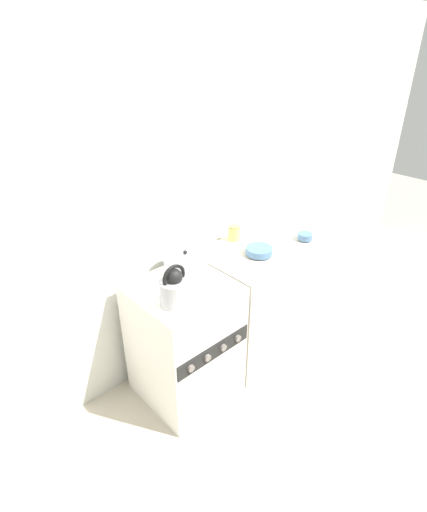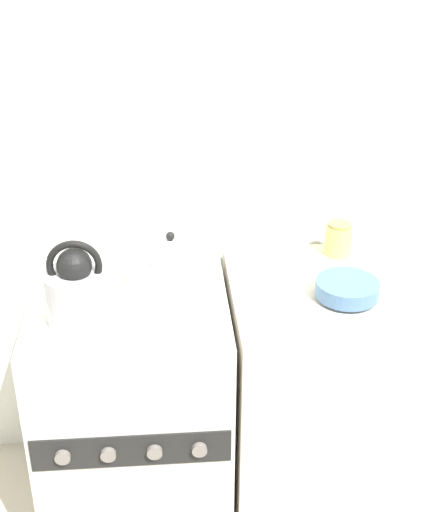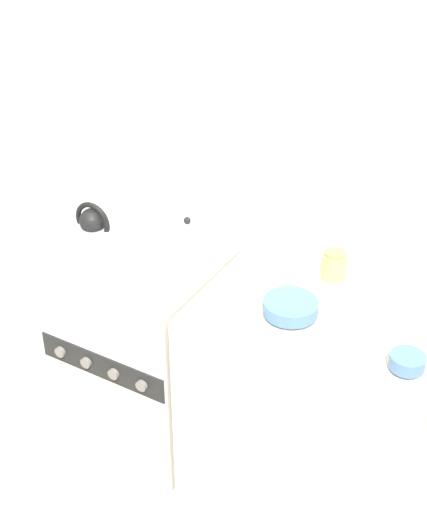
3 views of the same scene
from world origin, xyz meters
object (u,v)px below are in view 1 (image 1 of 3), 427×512
at_px(stove, 185,341).
at_px(small_ceramic_bowl, 305,236).
at_px(kettle, 175,289).
at_px(enamel_bowl, 259,251).
at_px(storage_jar, 234,233).
at_px(cooking_pot, 186,263).

relative_size(stove, small_ceramic_bowl, 7.76).
bearing_deg(kettle, small_ceramic_bowl, -0.94).
xyz_separation_m(kettle, small_ceramic_bowl, (1.21, -0.02, -0.07)).
height_order(enamel_bowl, small_ceramic_bowl, enamel_bowl).
bearing_deg(stove, kettle, -141.90).
bearing_deg(kettle, stove, 38.10).
bearing_deg(stove, enamel_bowl, -4.00).
distance_m(stove, storage_jar, 0.88).
bearing_deg(kettle, cooking_pot, 41.13).
bearing_deg(enamel_bowl, small_ceramic_bowl, -10.32).
height_order(stove, enamel_bowl, enamel_bowl).
bearing_deg(stove, storage_jar, 19.16).
distance_m(cooking_pot, small_ceramic_bowl, 0.98).
bearing_deg(storage_jar, kettle, -157.34).
height_order(cooking_pot, storage_jar, cooking_pot).
bearing_deg(cooking_pot, enamel_bowl, -18.54).
height_order(enamel_bowl, storage_jar, storage_jar).
xyz_separation_m(small_ceramic_bowl, storage_jar, (-0.39, 0.36, 0.02)).
bearing_deg(kettle, storage_jar, 22.66).
bearing_deg(small_ceramic_bowl, kettle, 179.06).
height_order(cooking_pot, small_ceramic_bowl, cooking_pot).
bearing_deg(small_ceramic_bowl, cooking_pot, 165.10).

